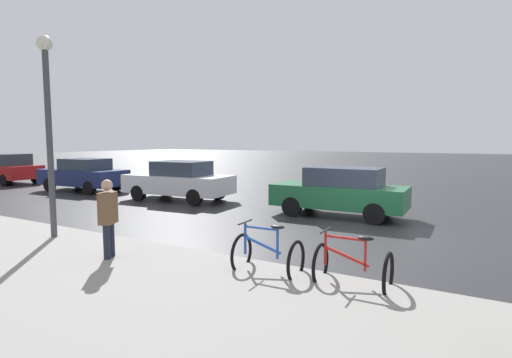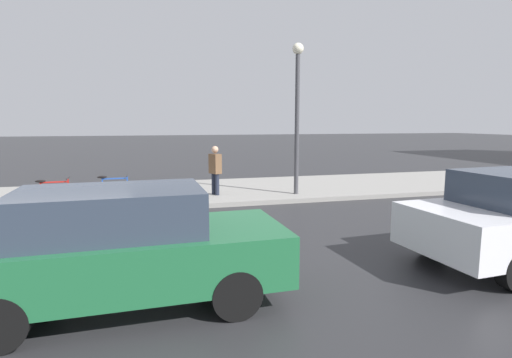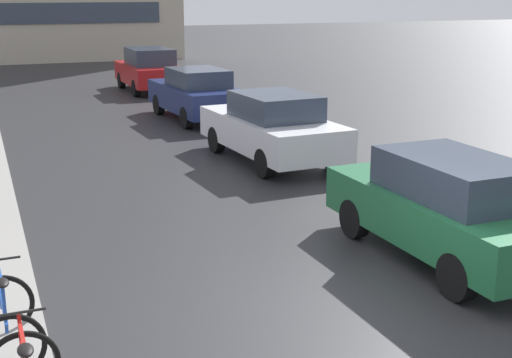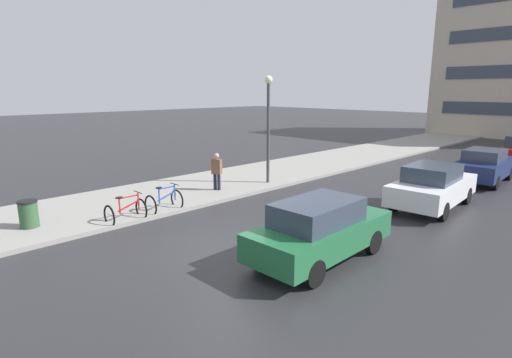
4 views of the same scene
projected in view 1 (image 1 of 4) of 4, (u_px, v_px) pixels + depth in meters
The scene contains 9 objects.
ground_plane at pixel (359, 235), 10.40m from camera, with size 140.00×140.00×0.00m, color #28282B.
bicycle_nearest at pixel (353, 267), 6.50m from camera, with size 0.75×1.19×0.98m.
bicycle_second at pixel (268, 255), 7.14m from camera, with size 0.79×1.17×0.98m.
car_green at pixel (340, 191), 12.84m from camera, with size 1.81×4.25×1.59m.
car_white at pixel (179, 181), 16.21m from camera, with size 2.17×4.51×1.61m.
car_navy at pixel (83, 175), 19.11m from camera, with size 2.06×4.43×1.57m.
car_red at pixel (7, 169), 22.54m from camera, with size 1.98×4.18×1.68m.
pedestrian at pixel (108, 217), 7.85m from camera, with size 0.46×0.39×1.70m.
streetlamp at pixel (48, 114), 9.34m from camera, with size 0.35×0.35×4.87m.
Camera 1 is at (-10.19, -2.75, 2.47)m, focal length 28.00 mm.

